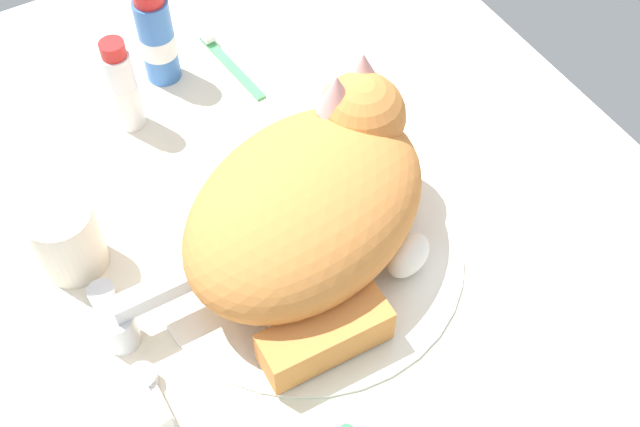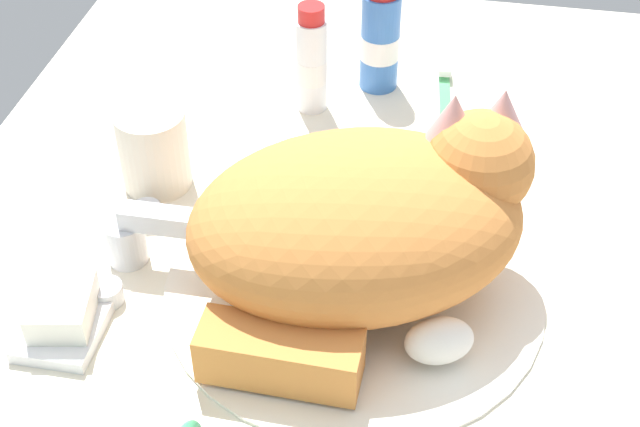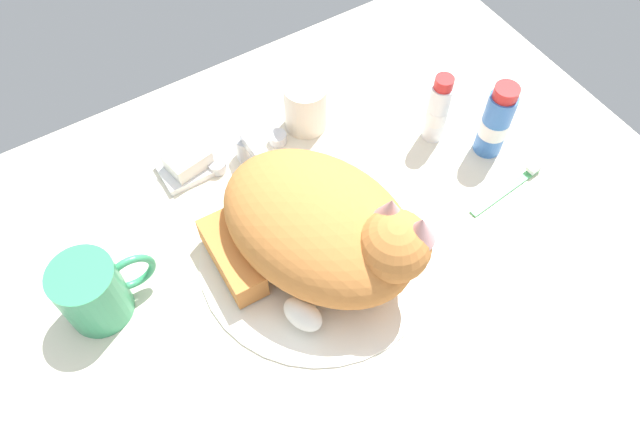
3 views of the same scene
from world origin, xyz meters
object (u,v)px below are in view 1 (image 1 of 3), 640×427
at_px(faucet, 129,321).
at_px(toothpaste_bottle, 123,88).
at_px(rinse_cup, 67,239).
at_px(toothbrush, 227,61).
at_px(cat, 314,202).
at_px(mouthwash_bottle, 157,37).
at_px(soap_bar, 131,415).

relative_size(faucet, toothpaste_bottle, 1.08).
relative_size(rinse_cup, toothbrush, 0.59).
height_order(cat, toothpaste_bottle, cat).
xyz_separation_m(faucet, cat, (0.00, -0.21, 0.05)).
xyz_separation_m(faucet, rinse_cup, (0.11, 0.02, 0.01)).
bearing_deg(mouthwash_bottle, toothbrush, -105.11).
relative_size(faucet, soap_bar, 2.17).
bearing_deg(toothpaste_bottle, soap_bar, 158.59).
bearing_deg(cat, toothpaste_bottle, 20.47).
relative_size(toothpaste_bottle, mouthwash_bottle, 0.94).
bearing_deg(toothpaste_bottle, mouthwash_bottle, -49.26).
bearing_deg(cat, mouthwash_bottle, 5.85).
bearing_deg(faucet, toothpaste_bottle, -21.59).
height_order(rinse_cup, toothpaste_bottle, toothpaste_bottle).
xyz_separation_m(toothpaste_bottle, mouthwash_bottle, (0.06, -0.07, 0.00)).
relative_size(cat, mouthwash_bottle, 2.51).
height_order(cat, mouthwash_bottle, cat).
relative_size(faucet, toothbrush, 0.95).
bearing_deg(toothbrush, cat, 171.47).
relative_size(rinse_cup, soap_bar, 1.35).
distance_m(rinse_cup, mouthwash_bottle, 0.29).
relative_size(mouthwash_bottle, toothbrush, 0.93).
bearing_deg(cat, faucet, 90.69).
relative_size(cat, toothbrush, 2.34).
height_order(rinse_cup, toothbrush, rinse_cup).
height_order(faucet, toothbrush, faucet).
xyz_separation_m(faucet, soap_bar, (-0.09, 0.03, -0.00)).
relative_size(faucet, mouthwash_bottle, 1.02).
xyz_separation_m(cat, rinse_cup, (0.11, 0.22, -0.04)).
height_order(mouthwash_bottle, toothbrush, mouthwash_bottle).
xyz_separation_m(soap_bar, mouthwash_bottle, (0.41, -0.21, 0.04)).
bearing_deg(toothbrush, toothpaste_bottle, 103.94).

